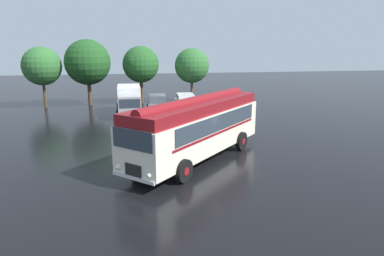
% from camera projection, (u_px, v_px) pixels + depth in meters
% --- Properties ---
extents(ground_plane, '(120.00, 120.00, 0.00)m').
position_uv_depth(ground_plane, '(193.00, 160.00, 18.67)').
color(ground_plane, black).
extents(vintage_bus, '(8.72, 9.00, 3.49)m').
position_uv_depth(vintage_bus, '(197.00, 126.00, 18.40)').
color(vintage_bus, silver).
rests_on(vintage_bus, ground).
extents(car_near_left, '(2.12, 4.28, 1.66)m').
position_uv_depth(car_near_left, '(158.00, 104.00, 31.63)').
color(car_near_left, '#4C5156').
rests_on(car_near_left, ground).
extents(car_mid_left, '(2.09, 4.27, 1.66)m').
position_uv_depth(car_mid_left, '(186.00, 103.00, 32.20)').
color(car_mid_left, silver).
rests_on(car_mid_left, ground).
extents(box_van, '(2.40, 5.80, 2.50)m').
position_uv_depth(box_van, '(129.00, 99.00, 30.82)').
color(box_van, silver).
rests_on(box_van, ground).
extents(tree_far_left, '(3.80, 3.80, 6.00)m').
position_uv_depth(tree_far_left, '(43.00, 66.00, 33.72)').
color(tree_far_left, '#4C3823').
rests_on(tree_far_left, ground).
extents(tree_left_of_centre, '(4.62, 4.62, 6.74)m').
position_uv_depth(tree_left_of_centre, '(87.00, 63.00, 34.81)').
color(tree_left_of_centre, '#4C3823').
rests_on(tree_left_of_centre, ground).
extents(tree_centre, '(3.81, 3.81, 6.06)m').
position_uv_depth(tree_centre, '(140.00, 64.00, 35.89)').
color(tree_centre, '#4C3823').
rests_on(tree_centre, ground).
extents(tree_right_of_centre, '(3.68, 3.68, 5.83)m').
position_uv_depth(tree_right_of_centre, '(192.00, 66.00, 36.60)').
color(tree_right_of_centre, '#4C3823').
rests_on(tree_right_of_centre, ground).
extents(traffic_cone, '(0.36, 0.36, 0.55)m').
position_uv_depth(traffic_cone, '(140.00, 170.00, 16.41)').
color(traffic_cone, orange).
rests_on(traffic_cone, ground).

